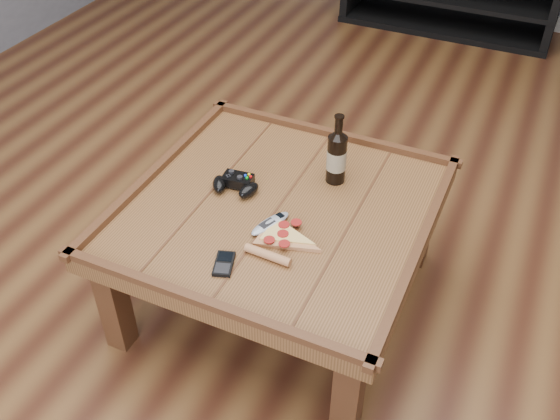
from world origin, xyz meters
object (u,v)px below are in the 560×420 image
at_px(pizza_slice, 281,239).
at_px(smartphone, 224,264).
at_px(beer_bottle, 337,155).
at_px(remote_control, 270,223).
at_px(game_controller, 236,184).
at_px(coffee_table, 279,220).

relative_size(pizza_slice, smartphone, 2.47).
relative_size(beer_bottle, remote_control, 1.60).
bearing_deg(smartphone, game_controller, 94.25).
bearing_deg(beer_bottle, coffee_table, -118.69).
bearing_deg(game_controller, beer_bottle, 27.31).
relative_size(beer_bottle, pizza_slice, 0.94).
xyz_separation_m(beer_bottle, remote_control, (-0.10, -0.32, -0.10)).
bearing_deg(smartphone, beer_bottle, 56.11).
bearing_deg(game_controller, remote_control, -39.19).
distance_m(beer_bottle, remote_control, 0.35).
bearing_deg(coffee_table, remote_control, -80.58).
height_order(coffee_table, remote_control, coffee_table).
bearing_deg(game_controller, pizza_slice, -40.93).
xyz_separation_m(coffee_table, beer_bottle, (0.12, 0.22, 0.17)).
distance_m(game_controller, smartphone, 0.38).
xyz_separation_m(game_controller, smartphone, (0.14, -0.35, -0.02)).
bearing_deg(pizza_slice, smartphone, -120.66).
relative_size(pizza_slice, remote_control, 1.70).
xyz_separation_m(coffee_table, game_controller, (-0.18, 0.03, 0.08)).
bearing_deg(remote_control, coffee_table, 121.29).
bearing_deg(coffee_table, beer_bottle, 61.31).
height_order(pizza_slice, smartphone, pizza_slice).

